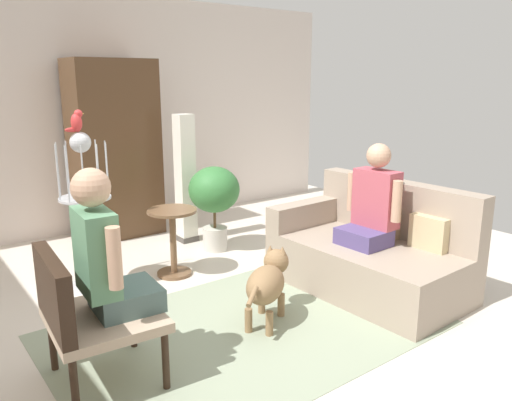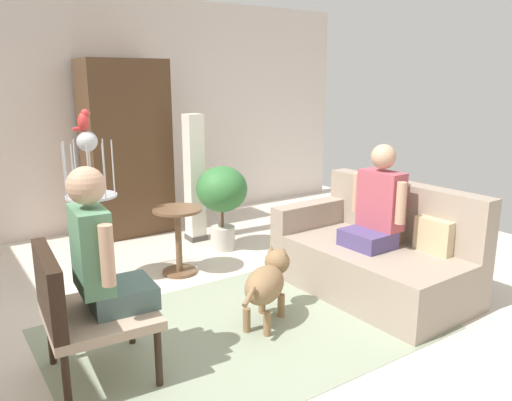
# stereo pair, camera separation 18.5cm
# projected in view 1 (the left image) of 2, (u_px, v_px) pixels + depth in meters

# --- Properties ---
(ground_plane) EXTENTS (7.53, 7.53, 0.00)m
(ground_plane) POSITION_uv_depth(u_px,v_px,m) (248.00, 320.00, 3.84)
(ground_plane) COLOR beige
(back_wall) EXTENTS (6.87, 0.12, 2.75)m
(back_wall) POSITION_uv_depth(u_px,v_px,m) (93.00, 115.00, 5.91)
(back_wall) COLOR silver
(back_wall) RESTS_ON ground
(area_rug) EXTENTS (2.73, 1.81, 0.01)m
(area_rug) POSITION_uv_depth(u_px,v_px,m) (247.00, 329.00, 3.69)
(area_rug) COLOR gray
(area_rug) RESTS_ON ground
(couch) EXTENTS (0.99, 1.66, 0.92)m
(couch) POSITION_uv_depth(u_px,v_px,m) (370.00, 253.00, 4.39)
(couch) COLOR gray
(couch) RESTS_ON ground
(armchair) EXTENTS (0.67, 0.71, 0.84)m
(armchair) POSITION_uv_depth(u_px,v_px,m) (83.00, 309.00, 2.91)
(armchair) COLOR black
(armchair) RESTS_ON ground
(person_on_couch) EXTENTS (0.42, 0.55, 0.85)m
(person_on_couch) POSITION_uv_depth(u_px,v_px,m) (373.00, 204.00, 4.23)
(person_on_couch) COLOR #4E4278
(person_on_armchair) EXTENTS (0.47, 0.52, 0.88)m
(person_on_armchair) POSITION_uv_depth(u_px,v_px,m) (105.00, 255.00, 2.91)
(person_on_armchair) COLOR #4A635E
(round_end_table) EXTENTS (0.45, 0.45, 0.63)m
(round_end_table) POSITION_uv_depth(u_px,v_px,m) (173.00, 236.00, 4.63)
(round_end_table) COLOR brown
(round_end_table) RESTS_ON ground
(dog) EXTENTS (0.67, 0.51, 0.52)m
(dog) POSITION_uv_depth(u_px,v_px,m) (268.00, 281.00, 3.75)
(dog) COLOR olive
(dog) RESTS_ON ground
(bird_cage_stand) EXTENTS (0.43, 0.43, 1.37)m
(bird_cage_stand) POSITION_uv_depth(u_px,v_px,m) (86.00, 205.00, 4.29)
(bird_cage_stand) COLOR silver
(bird_cage_stand) RESTS_ON ground
(parrot) EXTENTS (0.17, 0.10, 0.18)m
(parrot) POSITION_uv_depth(u_px,v_px,m) (77.00, 121.00, 4.11)
(parrot) COLOR red
(parrot) RESTS_ON bird_cage_stand
(potted_plant) EXTENTS (0.54, 0.54, 0.91)m
(potted_plant) POSITION_uv_depth(u_px,v_px,m) (214.00, 195.00, 5.26)
(potted_plant) COLOR beige
(potted_plant) RESTS_ON ground
(column_lamp) EXTENTS (0.20, 0.20, 1.42)m
(column_lamp) POSITION_uv_depth(u_px,v_px,m) (185.00, 180.00, 5.54)
(column_lamp) COLOR #4C4742
(column_lamp) RESTS_ON ground
(armoire_cabinet) EXTENTS (0.93, 0.56, 2.01)m
(armoire_cabinet) POSITION_uv_depth(u_px,v_px,m) (115.00, 150.00, 5.73)
(armoire_cabinet) COLOR #4C331E
(armoire_cabinet) RESTS_ON ground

